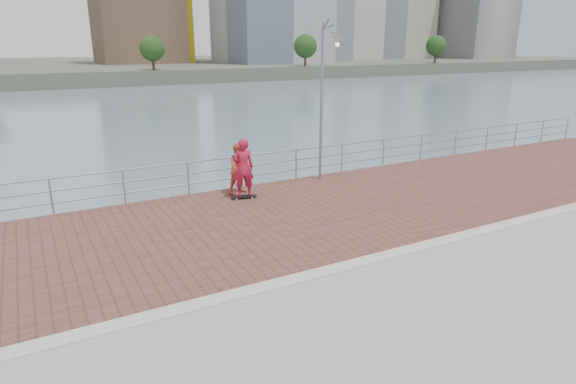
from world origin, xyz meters
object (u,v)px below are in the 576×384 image
guardrail (217,171)px  bystander (240,169)px  street_lamp (328,75)px  skateboarder (243,168)px

guardrail → bystander: 0.91m
street_lamp → skateboarder: bearing=-173.0°
skateboarder → bystander: (0.13, 0.59, -0.17)m
guardrail → skateboarder: bearing=-73.3°
guardrail → street_lamp: 5.01m
skateboarder → bystander: size_ratio=1.11×
guardrail → street_lamp: size_ratio=7.28×
street_lamp → bystander: size_ratio=3.15×
street_lamp → bystander: bearing=177.1°
street_lamp → skateboarder: street_lamp is taller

